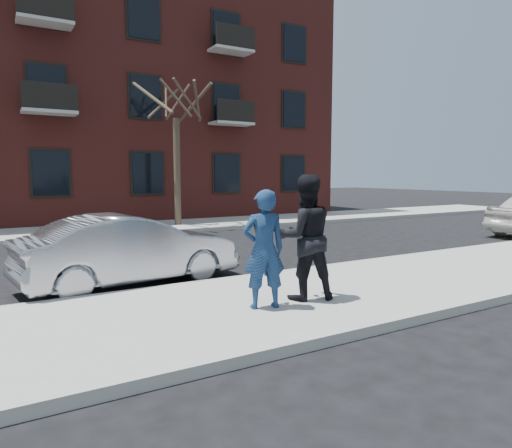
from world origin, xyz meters
TOP-DOWN VIEW (x-y plane):
  - ground at (0.00, 0.00)m, footprint 100.00×100.00m
  - near_sidewalk at (0.00, -0.25)m, footprint 50.00×3.50m
  - near_curb at (0.00, 1.55)m, footprint 50.00×0.10m
  - far_sidewalk at (0.00, 11.25)m, footprint 50.00×3.50m
  - far_curb at (0.00, 9.45)m, footprint 50.00×0.10m
  - apartment_building at (2.00, 18.00)m, footprint 24.30×10.30m
  - street_tree at (4.50, 11.00)m, footprint 3.60×3.60m
  - silver_sedan at (0.32, 2.53)m, footprint 4.39×2.06m
  - man_hoodie at (1.50, -0.54)m, footprint 0.74×0.58m
  - man_peacoat at (2.33, -0.44)m, footprint 1.16×1.01m

SIDE VIEW (x-z plane):
  - ground at x=0.00m, z-range 0.00..0.00m
  - near_sidewalk at x=0.00m, z-range 0.00..0.15m
  - near_curb at x=0.00m, z-range 0.00..0.15m
  - far_sidewalk at x=0.00m, z-range 0.00..0.15m
  - far_curb at x=0.00m, z-range 0.00..0.15m
  - silver_sedan at x=0.32m, z-range 0.00..1.39m
  - man_hoodie at x=1.50m, z-range 0.15..1.95m
  - man_peacoat at x=2.33m, z-range 0.15..2.16m
  - street_tree at x=4.50m, z-range 2.12..8.92m
  - apartment_building at x=2.00m, z-range 0.01..12.31m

